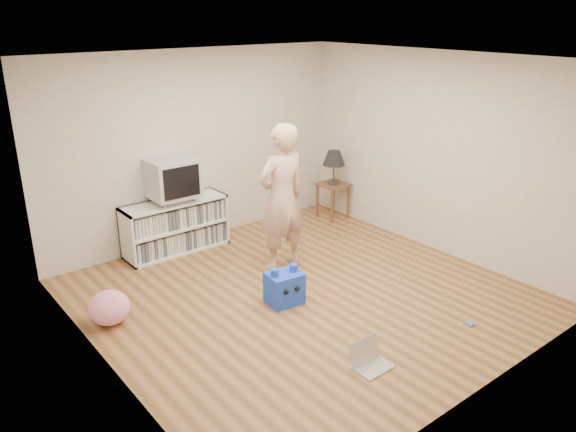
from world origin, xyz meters
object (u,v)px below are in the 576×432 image
(dvd_deck, at_px, (174,199))
(side_table, at_px, (333,192))
(media_unit, at_px, (175,226))
(crt_tv, at_px, (172,178))
(plush_blue, at_px, (284,287))
(person, at_px, (282,198))
(table_lamp, at_px, (334,159))
(laptop, at_px, (369,359))
(plush_pink, at_px, (109,308))

(dvd_deck, bearing_deg, side_table, -8.39)
(media_unit, relative_size, crt_tv, 2.33)
(plush_blue, bearing_deg, person, 60.94)
(table_lamp, relative_size, laptop, 1.48)
(dvd_deck, relative_size, plush_pink, 1.07)
(plush_pink, bearing_deg, dvd_deck, 41.09)
(media_unit, bearing_deg, crt_tv, -90.00)
(laptop, bearing_deg, person, 72.73)
(dvd_deck, distance_m, side_table, 2.56)
(laptop, distance_m, plush_blue, 1.41)
(media_unit, xyz_separation_m, crt_tv, (0.00, -0.02, 0.67))
(person, height_order, plush_blue, person)
(media_unit, bearing_deg, side_table, -8.74)
(table_lamp, distance_m, person, 1.96)
(crt_tv, bearing_deg, dvd_deck, 90.00)
(media_unit, height_order, dvd_deck, dvd_deck)
(media_unit, height_order, crt_tv, crt_tv)
(crt_tv, distance_m, plush_pink, 2.08)
(side_table, relative_size, person, 0.30)
(person, bearing_deg, crt_tv, -57.94)
(plush_pink, bearing_deg, crt_tv, 41.01)
(crt_tv, xyz_separation_m, person, (0.78, -1.29, -0.10))
(table_lamp, relative_size, person, 0.28)
(crt_tv, bearing_deg, table_lamp, -8.32)
(side_table, relative_size, laptop, 1.58)
(plush_pink, bearing_deg, side_table, 12.57)
(person, bearing_deg, plush_pink, -0.40)
(side_table, distance_m, table_lamp, 0.53)
(person, height_order, plush_pink, person)
(person, distance_m, laptop, 2.39)
(table_lamp, distance_m, plush_pink, 4.11)
(media_unit, relative_size, side_table, 2.55)
(crt_tv, bearing_deg, side_table, -8.32)
(media_unit, xyz_separation_m, plush_blue, (0.24, -2.05, -0.16))
(dvd_deck, bearing_deg, media_unit, 90.00)
(laptop, xyz_separation_m, plush_blue, (0.12, 1.40, 0.12))
(table_lamp, relative_size, plush_pink, 1.22)
(plush_blue, bearing_deg, plush_pink, 162.12)
(dvd_deck, height_order, plush_blue, dvd_deck)
(media_unit, height_order, table_lamp, table_lamp)
(media_unit, distance_m, side_table, 2.54)
(crt_tv, bearing_deg, plush_blue, -83.13)
(side_table, xyz_separation_m, laptop, (-2.38, -3.06, -0.35))
(dvd_deck, relative_size, laptop, 1.30)
(media_unit, distance_m, person, 1.63)
(media_unit, height_order, plush_blue, media_unit)
(crt_tv, relative_size, plush_pink, 1.42)
(person, xyz_separation_m, plush_blue, (-0.54, -0.74, -0.73))
(media_unit, xyz_separation_m, dvd_deck, (0.00, -0.02, 0.39))
(laptop, bearing_deg, dvd_deck, 91.96)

